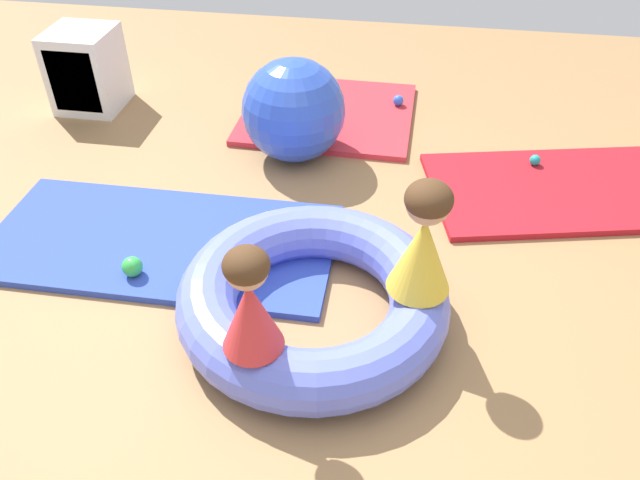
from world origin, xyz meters
name	(u,v)px	position (x,y,z in m)	size (l,w,h in m)	color
ground_plane	(296,328)	(0.00, 0.00, 0.00)	(8.00, 8.00, 0.00)	#9E7549
gym_mat_far_left	(162,241)	(-0.83, 0.48, 0.02)	(1.85, 0.89, 0.04)	#2D47B7
gym_mat_front	(589,189)	(1.52, 1.37, 0.02)	(1.88, 0.86, 0.04)	#B21923
gym_mat_near_right	(328,114)	(-0.17, 2.06, 0.02)	(1.19, 1.08, 0.04)	red
inflatable_cushion	(313,297)	(0.07, 0.08, 0.14)	(1.25, 1.25, 0.27)	#6070E5
child_in_red	(250,301)	(-0.10, -0.36, 0.51)	(0.28, 0.28, 0.48)	red
child_in_yellow	(424,239)	(0.53, 0.08, 0.53)	(0.38, 0.38, 0.54)	yellow
play_ball_blue	(398,100)	(0.32, 2.23, 0.08)	(0.08, 0.08, 0.08)	blue
play_ball_pink	(333,97)	(-0.15, 2.23, 0.07)	(0.06, 0.06, 0.06)	pink
play_ball_green	(132,267)	(-0.86, 0.19, 0.09)	(0.10, 0.10, 0.10)	green
play_ball_teal	(535,160)	(1.21, 1.56, 0.07)	(0.07, 0.07, 0.07)	teal
exercise_ball_large	(294,110)	(-0.30, 1.50, 0.32)	(0.65, 0.65, 0.65)	blue
storage_cube	(85,71)	(-1.89, 1.93, 0.28)	(0.44, 0.44, 0.56)	silver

